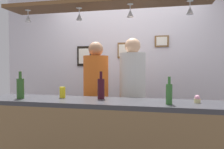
{
  "coord_description": "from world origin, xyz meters",
  "views": [
    {
      "loc": [
        0.61,
        -2.6,
        1.37
      ],
      "look_at": [
        0.0,
        0.1,
        1.27
      ],
      "focal_mm": 35.85,
      "sensor_mm": 36.0,
      "label": 1
    }
  ],
  "objects_px": {
    "cupcake": "(197,99)",
    "picture_frame_crest": "(123,50)",
    "person_right_white_patterned_shirt": "(132,90)",
    "drink_can": "(62,92)",
    "picture_frame_caricature": "(84,56)",
    "picture_frame_upper_small": "(162,41)",
    "bottle_wine_dark_red": "(101,88)",
    "bottle_beer_green_import": "(169,93)",
    "person_middle_orange_shirt": "(96,91)",
    "bottle_champagne_green": "(20,88)"
  },
  "relations": [
    {
      "from": "person_middle_orange_shirt",
      "to": "picture_frame_crest",
      "type": "relative_size",
      "value": 6.54
    },
    {
      "from": "person_middle_orange_shirt",
      "to": "picture_frame_caricature",
      "type": "distance_m",
      "value": 1.0
    },
    {
      "from": "picture_frame_caricature",
      "to": "picture_frame_upper_small",
      "type": "bearing_deg",
      "value": 0.0
    },
    {
      "from": "picture_frame_caricature",
      "to": "picture_frame_upper_small",
      "type": "height_order",
      "value": "picture_frame_upper_small"
    },
    {
      "from": "bottle_beer_green_import",
      "to": "drink_can",
      "type": "bearing_deg",
      "value": 170.88
    },
    {
      "from": "person_right_white_patterned_shirt",
      "to": "drink_can",
      "type": "relative_size",
      "value": 14.24
    },
    {
      "from": "bottle_beer_green_import",
      "to": "bottle_champagne_green",
      "type": "xyz_separation_m",
      "value": [
        -1.59,
        0.03,
        0.01
      ]
    },
    {
      "from": "person_right_white_patterned_shirt",
      "to": "bottle_wine_dark_red",
      "type": "bearing_deg",
      "value": -115.11
    },
    {
      "from": "drink_can",
      "to": "picture_frame_crest",
      "type": "bearing_deg",
      "value": 70.66
    },
    {
      "from": "bottle_champagne_green",
      "to": "picture_frame_upper_small",
      "type": "bearing_deg",
      "value": 44.36
    },
    {
      "from": "bottle_beer_green_import",
      "to": "picture_frame_crest",
      "type": "height_order",
      "value": "picture_frame_crest"
    },
    {
      "from": "bottle_champagne_green",
      "to": "bottle_wine_dark_red",
      "type": "xyz_separation_m",
      "value": [
        0.88,
        0.17,
        -0.0
      ]
    },
    {
      "from": "bottle_wine_dark_red",
      "to": "picture_frame_caricature",
      "type": "relative_size",
      "value": 0.88
    },
    {
      "from": "bottle_wine_dark_red",
      "to": "drink_can",
      "type": "distance_m",
      "value": 0.46
    },
    {
      "from": "bottle_wine_dark_red",
      "to": "person_middle_orange_shirt",
      "type": "bearing_deg",
      "value": 112.04
    },
    {
      "from": "person_middle_orange_shirt",
      "to": "drink_can",
      "type": "relative_size",
      "value": 13.94
    },
    {
      "from": "bottle_wine_dark_red",
      "to": "picture_frame_caricature",
      "type": "bearing_deg",
      "value": 116.8
    },
    {
      "from": "bottle_wine_dark_red",
      "to": "picture_frame_caricature",
      "type": "height_order",
      "value": "picture_frame_caricature"
    },
    {
      "from": "person_right_white_patterned_shirt",
      "to": "picture_frame_caricature",
      "type": "bearing_deg",
      "value": 141.7
    },
    {
      "from": "bottle_champagne_green",
      "to": "bottle_wine_dark_red",
      "type": "relative_size",
      "value": 1.0
    },
    {
      "from": "person_middle_orange_shirt",
      "to": "bottle_champagne_green",
      "type": "height_order",
      "value": "person_middle_orange_shirt"
    },
    {
      "from": "person_right_white_patterned_shirt",
      "to": "picture_frame_crest",
      "type": "height_order",
      "value": "picture_frame_crest"
    },
    {
      "from": "bottle_wine_dark_red",
      "to": "picture_frame_crest",
      "type": "bearing_deg",
      "value": 89.5
    },
    {
      "from": "bottle_wine_dark_red",
      "to": "drink_can",
      "type": "relative_size",
      "value": 2.46
    },
    {
      "from": "drink_can",
      "to": "bottle_champagne_green",
      "type": "bearing_deg",
      "value": -159.21
    },
    {
      "from": "person_middle_orange_shirt",
      "to": "bottle_beer_green_import",
      "type": "height_order",
      "value": "person_middle_orange_shirt"
    },
    {
      "from": "cupcake",
      "to": "picture_frame_crest",
      "type": "xyz_separation_m",
      "value": [
        -0.98,
        1.37,
        0.58
      ]
    },
    {
      "from": "person_middle_orange_shirt",
      "to": "cupcake",
      "type": "height_order",
      "value": "person_middle_orange_shirt"
    },
    {
      "from": "bottle_champagne_green",
      "to": "person_right_white_patterned_shirt",
      "type": "bearing_deg",
      "value": 33.0
    },
    {
      "from": "bottle_champagne_green",
      "to": "picture_frame_caricature",
      "type": "bearing_deg",
      "value": 81.75
    },
    {
      "from": "bottle_wine_dark_red",
      "to": "bottle_beer_green_import",
      "type": "bearing_deg",
      "value": -15.26
    },
    {
      "from": "bottle_wine_dark_red",
      "to": "picture_frame_crest",
      "type": "height_order",
      "value": "picture_frame_crest"
    },
    {
      "from": "drink_can",
      "to": "cupcake",
      "type": "height_order",
      "value": "drink_can"
    },
    {
      "from": "bottle_wine_dark_red",
      "to": "cupcake",
      "type": "xyz_separation_m",
      "value": [
        0.99,
        -0.05,
        -0.08
      ]
    },
    {
      "from": "person_middle_orange_shirt",
      "to": "picture_frame_caricature",
      "type": "bearing_deg",
      "value": 120.27
    },
    {
      "from": "person_middle_orange_shirt",
      "to": "bottle_champagne_green",
      "type": "distance_m",
      "value": 0.99
    },
    {
      "from": "picture_frame_upper_small",
      "to": "bottle_wine_dark_red",
      "type": "bearing_deg",
      "value": -115.91
    },
    {
      "from": "bottle_beer_green_import",
      "to": "picture_frame_caricature",
      "type": "relative_size",
      "value": 0.76
    },
    {
      "from": "drink_can",
      "to": "picture_frame_crest",
      "type": "xyz_separation_m",
      "value": [
        0.46,
        1.32,
        0.56
      ]
    },
    {
      "from": "person_middle_orange_shirt",
      "to": "drink_can",
      "type": "xyz_separation_m",
      "value": [
        -0.22,
        -0.58,
        0.05
      ]
    },
    {
      "from": "bottle_champagne_green",
      "to": "cupcake",
      "type": "bearing_deg",
      "value": 3.54
    },
    {
      "from": "bottle_champagne_green",
      "to": "cupcake",
      "type": "relative_size",
      "value": 3.85
    },
    {
      "from": "person_middle_orange_shirt",
      "to": "person_right_white_patterned_shirt",
      "type": "xyz_separation_m",
      "value": [
        0.5,
        0.0,
        0.02
      ]
    },
    {
      "from": "person_right_white_patterned_shirt",
      "to": "bottle_wine_dark_red",
      "type": "height_order",
      "value": "person_right_white_patterned_shirt"
    },
    {
      "from": "bottle_champagne_green",
      "to": "drink_can",
      "type": "bearing_deg",
      "value": 20.79
    },
    {
      "from": "person_right_white_patterned_shirt",
      "to": "cupcake",
      "type": "relative_size",
      "value": 22.28
    },
    {
      "from": "picture_frame_upper_small",
      "to": "picture_frame_caricature",
      "type": "bearing_deg",
      "value": 180.0
    },
    {
      "from": "person_right_white_patterned_shirt",
      "to": "bottle_champagne_green",
      "type": "xyz_separation_m",
      "value": [
        -1.15,
        -0.74,
        0.08
      ]
    },
    {
      "from": "picture_frame_upper_small",
      "to": "person_right_white_patterned_shirt",
      "type": "bearing_deg",
      "value": -116.53
    },
    {
      "from": "bottle_wine_dark_red",
      "to": "bottle_champagne_green",
      "type": "bearing_deg",
      "value": -169.06
    }
  ]
}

